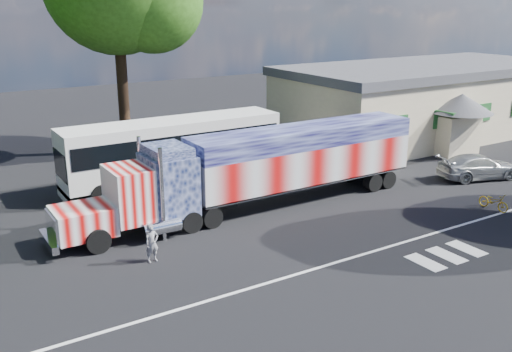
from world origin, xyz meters
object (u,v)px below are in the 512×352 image
parked_car (479,167)px  woman (152,243)px  coach_bus (174,151)px  semi_truck (264,166)px  bicycle (494,201)px

parked_car → woman: (-19.76, -0.41, 0.08)m
coach_bus → woman: coach_bus is taller
semi_truck → coach_bus: size_ratio=1.55×
semi_truck → bicycle: 11.14m
semi_truck → woman: semi_truck is taller
semi_truck → woman: size_ratio=12.25×
woman → bicycle: woman is taller
bicycle → parked_car: bearing=43.4°
coach_bus → bicycle: bearing=-47.0°
coach_bus → woman: (-4.87, -8.72, -1.06)m
coach_bus → woman: size_ratio=7.93×
coach_bus → bicycle: size_ratio=7.67×
coach_bus → parked_car: size_ratio=2.57×
semi_truck → parked_car: (12.80, -2.47, -1.37)m
coach_bus → woman: 10.05m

